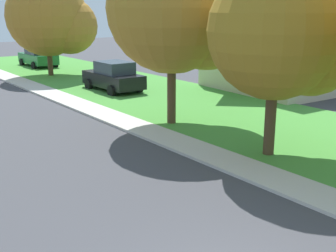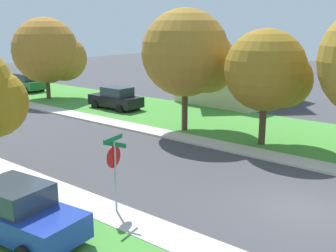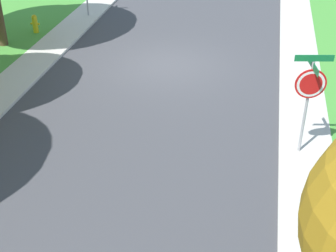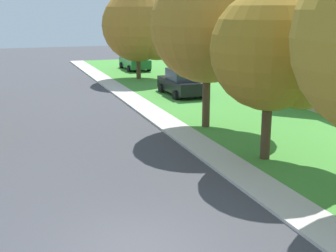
% 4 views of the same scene
% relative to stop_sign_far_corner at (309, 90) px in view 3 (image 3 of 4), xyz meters
% --- Properties ---
extents(ground_plane, '(120.00, 120.00, 0.00)m').
position_rel_stop_sign_far_corner_xyz_m(ground_plane, '(4.51, -4.84, -1.89)').
color(ground_plane, '#424247').
extents(stop_sign_far_corner, '(0.91, 0.91, 2.77)m').
position_rel_stop_sign_far_corner_xyz_m(stop_sign_far_corner, '(0.00, 0.00, 0.00)').
color(stop_sign_far_corner, '#9E9EA3').
rests_on(stop_sign_far_corner, ground).
extents(fire_hydrant, '(0.38, 0.22, 0.83)m').
position_rel_stop_sign_far_corner_xyz_m(fire_hydrant, '(10.44, -6.82, -1.45)').
color(fire_hydrant, gold).
rests_on(fire_hydrant, ground).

